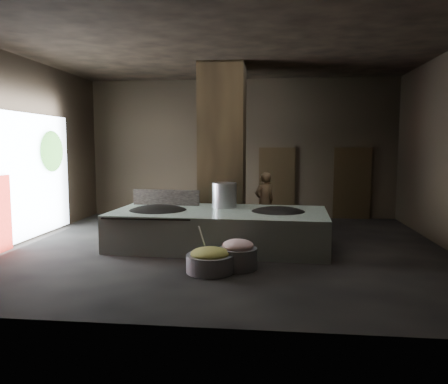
# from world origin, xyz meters

# --- Properties ---
(floor) EXTENTS (10.00, 9.00, 0.10)m
(floor) POSITION_xyz_m (0.00, 0.00, -0.05)
(floor) COLOR black
(floor) RESTS_ON ground
(ceiling) EXTENTS (10.00, 9.00, 0.10)m
(ceiling) POSITION_xyz_m (0.00, 0.00, 4.55)
(ceiling) COLOR black
(ceiling) RESTS_ON back_wall
(back_wall) EXTENTS (10.00, 0.10, 4.50)m
(back_wall) POSITION_xyz_m (0.00, 4.55, 2.25)
(back_wall) COLOR black
(back_wall) RESTS_ON ground
(front_wall) EXTENTS (10.00, 0.10, 4.50)m
(front_wall) POSITION_xyz_m (0.00, -4.55, 2.25)
(front_wall) COLOR black
(front_wall) RESTS_ON ground
(left_wall) EXTENTS (0.10, 9.00, 4.50)m
(left_wall) POSITION_xyz_m (-5.05, 0.00, 2.25)
(left_wall) COLOR black
(left_wall) RESTS_ON ground
(pillar) EXTENTS (1.20, 1.20, 4.50)m
(pillar) POSITION_xyz_m (-0.30, 1.90, 2.25)
(pillar) COLOR black
(pillar) RESTS_ON ground
(hearth_platform) EXTENTS (5.01, 2.58, 0.85)m
(hearth_platform) POSITION_xyz_m (-0.15, 0.06, 0.43)
(hearth_platform) COLOR #AEBEAB
(hearth_platform) RESTS_ON ground
(platform_cap) EXTENTS (4.80, 2.30, 0.03)m
(platform_cap) POSITION_xyz_m (-0.15, 0.06, 0.82)
(platform_cap) COLOR black
(platform_cap) RESTS_ON hearth_platform
(wok_left) EXTENTS (1.55, 1.55, 0.43)m
(wok_left) POSITION_xyz_m (-1.60, 0.01, 0.75)
(wok_left) COLOR black
(wok_left) RESTS_ON hearth_platform
(wok_left_rim) EXTENTS (1.58, 1.58, 0.05)m
(wok_left_rim) POSITION_xyz_m (-1.60, 0.01, 0.82)
(wok_left_rim) COLOR black
(wok_left_rim) RESTS_ON hearth_platform
(wok_right) EXTENTS (1.44, 1.44, 0.41)m
(wok_right) POSITION_xyz_m (1.20, 0.11, 0.75)
(wok_right) COLOR black
(wok_right) RESTS_ON hearth_platform
(wok_right_rim) EXTENTS (1.47, 1.47, 0.05)m
(wok_right_rim) POSITION_xyz_m (1.20, 0.11, 0.82)
(wok_right_rim) COLOR black
(wok_right_rim) RESTS_ON hearth_platform
(stock_pot) EXTENTS (0.60, 0.60, 0.64)m
(stock_pot) POSITION_xyz_m (-0.10, 0.61, 1.13)
(stock_pot) COLOR #AFB1B7
(stock_pot) RESTS_ON hearth_platform
(splash_guard) EXTENTS (1.71, 0.15, 0.43)m
(splash_guard) POSITION_xyz_m (-1.60, 0.81, 1.03)
(splash_guard) COLOR black
(splash_guard) RESTS_ON hearth_platform
(cook) EXTENTS (0.70, 0.64, 1.62)m
(cook) POSITION_xyz_m (0.85, 2.14, 0.81)
(cook) COLOR olive
(cook) RESTS_ON ground
(veg_basin) EXTENTS (0.97, 0.97, 0.33)m
(veg_basin) POSITION_xyz_m (-0.08, -2.00, 0.16)
(veg_basin) COLOR slate
(veg_basin) RESTS_ON ground
(veg_fill) EXTENTS (0.73, 0.73, 0.23)m
(veg_fill) POSITION_xyz_m (-0.08, -2.00, 0.35)
(veg_fill) COLOR olive
(veg_fill) RESTS_ON veg_basin
(ladle) EXTENTS (0.15, 0.34, 0.64)m
(ladle) POSITION_xyz_m (-0.23, -1.85, 0.55)
(ladle) COLOR #AFB1B7
(ladle) RESTS_ON veg_basin
(meat_basin) EXTENTS (0.80, 0.80, 0.40)m
(meat_basin) POSITION_xyz_m (0.42, -1.71, 0.20)
(meat_basin) COLOR slate
(meat_basin) RESTS_ON ground
(meat_fill) EXTENTS (0.61, 0.61, 0.23)m
(meat_fill) POSITION_xyz_m (0.42, -1.71, 0.45)
(meat_fill) COLOR #C07473
(meat_fill) RESTS_ON meat_basin
(doorway_near) EXTENTS (1.18, 0.08, 2.38)m
(doorway_near) POSITION_xyz_m (1.20, 4.45, 1.10)
(doorway_near) COLOR black
(doorway_near) RESTS_ON ground
(doorway_near_glow) EXTENTS (0.75, 0.04, 1.77)m
(doorway_near_glow) POSITION_xyz_m (1.08, 4.57, 1.05)
(doorway_near_glow) COLOR #8C6647
(doorway_near_glow) RESTS_ON ground
(doorway_far) EXTENTS (1.18, 0.08, 2.38)m
(doorway_far) POSITION_xyz_m (3.60, 4.45, 1.10)
(doorway_far) COLOR black
(doorway_far) RESTS_ON ground
(doorway_far_glow) EXTENTS (0.78, 0.04, 1.84)m
(doorway_far_glow) POSITION_xyz_m (3.49, 4.65, 1.05)
(doorway_far_glow) COLOR #8C6647
(doorway_far_glow) RESTS_ON ground
(left_opening) EXTENTS (0.04, 4.20, 3.10)m
(left_opening) POSITION_xyz_m (-4.95, 0.20, 1.60)
(left_opening) COLOR white
(left_opening) RESTS_ON ground
(tree_silhouette) EXTENTS (0.28, 1.10, 1.10)m
(tree_silhouette) POSITION_xyz_m (-4.85, 1.30, 2.20)
(tree_silhouette) COLOR #194714
(tree_silhouette) RESTS_ON left_opening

